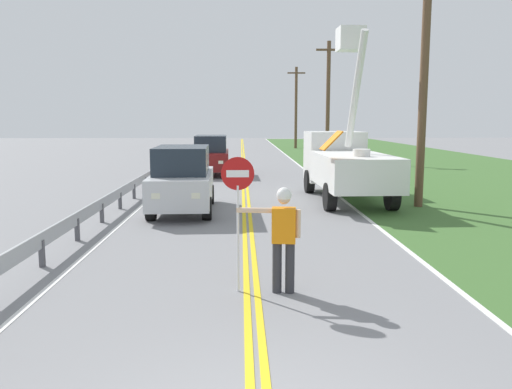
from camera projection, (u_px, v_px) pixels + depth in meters
The scene contains 14 objects.
grass_verge_right at pixel (488, 182), 24.74m from camera, with size 16.00×110.00×0.01m, color #3D662D.
centerline_yellow_left at pixel (243, 183), 24.40m from camera, with size 0.11×110.00×0.01m, color yellow.
centerline_yellow_right at pixel (247, 183), 24.40m from camera, with size 0.11×110.00×0.01m, color yellow.
edge_line_right at pixel (321, 182), 24.51m from camera, with size 0.12×110.00×0.01m, color silver.
edge_line_left at pixel (168, 183), 24.30m from camera, with size 0.12×110.00×0.01m, color silver.
flagger_worker at pixel (283, 233), 8.80m from camera, with size 1.08×0.28×1.83m.
stop_sign_paddle at pixel (238, 194), 8.76m from camera, with size 0.56×0.04×2.33m.
utility_bucket_truck at pixel (345, 161), 19.27m from camera, with size 2.67×6.86×6.14m.
oncoming_suv_nearest at pixel (182, 179), 16.64m from camera, with size 2.02×4.65×2.10m.
oncoming_suv_second at pixel (211, 155), 27.91m from camera, with size 1.99×4.64×2.10m.
utility_pole_near at pixel (423, 87), 17.21m from camera, with size 1.80×0.28×7.67m.
utility_pole_mid at pixel (328, 99), 36.75m from camera, with size 1.80×0.28×8.36m.
utility_pole_far at pixel (296, 106), 53.06m from camera, with size 1.80×0.28×8.20m.
guardrail_left_shoulder at pixel (140, 181), 20.61m from camera, with size 0.10×32.00×0.71m.
Camera 1 is at (-0.18, -4.23, 2.95)m, focal length 36.51 mm.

